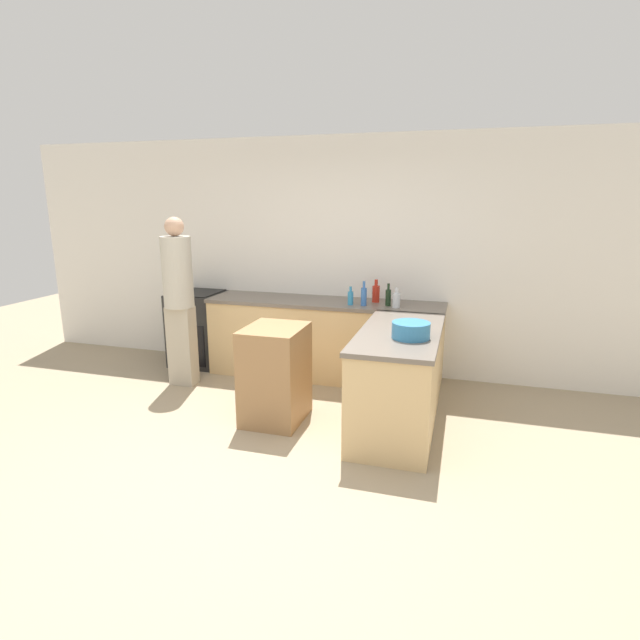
# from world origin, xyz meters

# --- Properties ---
(ground_plane) EXTENTS (14.00, 14.00, 0.00)m
(ground_plane) POSITION_xyz_m (0.00, 0.00, 0.00)
(ground_plane) COLOR tan
(wall_back) EXTENTS (8.00, 0.06, 2.70)m
(wall_back) POSITION_xyz_m (0.00, 2.48, 1.35)
(wall_back) COLOR white
(wall_back) RESTS_ON ground_plane
(counter_back) EXTENTS (2.67, 0.65, 0.89)m
(counter_back) POSITION_xyz_m (0.00, 2.14, 0.45)
(counter_back) COLOR #D6B27A
(counter_back) RESTS_ON ground_plane
(counter_peninsula) EXTENTS (0.69, 1.55, 0.89)m
(counter_peninsula) POSITION_xyz_m (0.99, 1.06, 0.45)
(counter_peninsula) COLOR #D6B27A
(counter_peninsula) RESTS_ON ground_plane
(range_oven) EXTENTS (0.59, 0.60, 0.91)m
(range_oven) POSITION_xyz_m (-1.63, 2.15, 0.45)
(range_oven) COLOR black
(range_oven) RESTS_ON ground_plane
(island_table) EXTENTS (0.52, 0.62, 0.89)m
(island_table) POSITION_xyz_m (-0.11, 0.89, 0.44)
(island_table) COLOR #997047
(island_table) RESTS_ON ground_plane
(mixing_bowl) EXTENTS (0.31, 0.31, 0.13)m
(mixing_bowl) POSITION_xyz_m (1.10, 0.85, 0.96)
(mixing_bowl) COLOR teal
(mixing_bowl) RESTS_ON counter_peninsula
(water_bottle_blue) EXTENTS (0.06, 0.06, 0.26)m
(water_bottle_blue) POSITION_xyz_m (0.47, 2.00, 1.00)
(water_bottle_blue) COLOR #386BB7
(water_bottle_blue) RESTS_ON counter_back
(vinegar_bottle_clear) EXTENTS (0.08, 0.08, 0.21)m
(vinegar_bottle_clear) POSITION_xyz_m (0.82, 2.00, 0.98)
(vinegar_bottle_clear) COLOR silver
(vinegar_bottle_clear) RESTS_ON counter_back
(dish_soap_bottle) EXTENTS (0.06, 0.06, 0.20)m
(dish_soap_bottle) POSITION_xyz_m (0.33, 2.00, 0.97)
(dish_soap_bottle) COLOR #338CBF
(dish_soap_bottle) RESTS_ON counter_back
(wine_bottle_dark) EXTENTS (0.06, 0.06, 0.24)m
(wine_bottle_dark) POSITION_xyz_m (0.73, 2.07, 0.99)
(wine_bottle_dark) COLOR black
(wine_bottle_dark) RESTS_ON counter_back
(hot_sauce_bottle) EXTENTS (0.08, 0.08, 0.25)m
(hot_sauce_bottle) POSITION_xyz_m (0.57, 2.22, 0.99)
(hot_sauce_bottle) COLOR red
(hot_sauce_bottle) RESTS_ON counter_back
(person_by_range) EXTENTS (0.32, 0.32, 1.83)m
(person_by_range) POSITION_xyz_m (-1.43, 1.46, 1.00)
(person_by_range) COLOR #ADA38E
(person_by_range) RESTS_ON ground_plane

